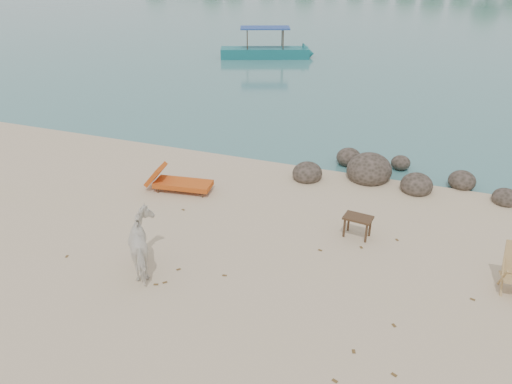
% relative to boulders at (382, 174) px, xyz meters
% --- Properties ---
extents(boulders, '(6.18, 2.72, 1.00)m').
position_rel_boulders_xyz_m(boulders, '(0.00, 0.00, 0.00)').
color(boulders, '#29241B').
rests_on(boulders, ground).
extents(cow, '(1.43, 1.55, 1.23)m').
position_rel_boulders_xyz_m(cow, '(-4.08, -6.37, 0.43)').
color(cow, white).
rests_on(cow, ground).
extents(side_table, '(0.71, 0.50, 0.53)m').
position_rel_boulders_xyz_m(side_table, '(-0.11, -3.47, 0.08)').
color(side_table, '#382416').
rests_on(side_table, ground).
extents(lounge_chair, '(2.09, 0.97, 0.60)m').
position_rel_boulders_xyz_m(lounge_chair, '(-5.13, -2.75, 0.12)').
color(lounge_chair, '#C54617').
rests_on(lounge_chair, ground).
extents(boat_near, '(6.07, 3.45, 2.92)m').
position_rel_boulders_xyz_m(boat_near, '(-9.22, 15.43, 1.28)').
color(boat_near, '#18666A').
rests_on(boat_near, water).
extents(dead_leaves, '(8.60, 5.65, 0.00)m').
position_rel_boulders_xyz_m(dead_leaves, '(-1.42, -5.99, -0.18)').
color(dead_leaves, brown).
rests_on(dead_leaves, ground).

